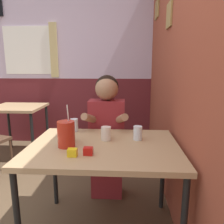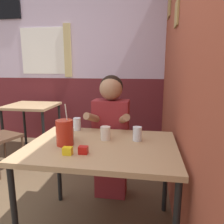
% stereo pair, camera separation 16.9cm
% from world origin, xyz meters
% --- Properties ---
extents(brick_wall_right, '(0.08, 4.50, 2.70)m').
position_xyz_m(brick_wall_right, '(1.35, 1.25, 1.35)').
color(brick_wall_right, brown).
rests_on(brick_wall_right, ground_plane).
extents(back_wall, '(5.65, 0.09, 2.70)m').
position_xyz_m(back_wall, '(-0.01, 2.53, 1.36)').
color(back_wall, silver).
rests_on(back_wall, ground_plane).
extents(main_table, '(1.08, 0.80, 0.74)m').
position_xyz_m(main_table, '(0.75, 0.40, 0.68)').
color(main_table, tan).
rests_on(main_table, ground_plane).
extents(background_table, '(0.70, 0.64, 0.74)m').
position_xyz_m(background_table, '(-0.63, 1.89, 0.64)').
color(background_table, tan).
rests_on(background_table, ground_plane).
extents(person_seated, '(0.42, 0.41, 1.22)m').
position_xyz_m(person_seated, '(0.73, 0.95, 0.66)').
color(person_seated, maroon).
rests_on(person_seated, ground_plane).
extents(cocktail_pitcher, '(0.12, 0.12, 0.30)m').
position_xyz_m(cocktail_pitcher, '(0.49, 0.35, 0.83)').
color(cocktail_pitcher, '#B22819').
rests_on(cocktail_pitcher, main_table).
extents(glass_near_pitcher, '(0.07, 0.07, 0.11)m').
position_xyz_m(glass_near_pitcher, '(0.46, 0.72, 0.80)').
color(glass_near_pitcher, silver).
rests_on(glass_near_pitcher, main_table).
extents(glass_center, '(0.07, 0.07, 0.09)m').
position_xyz_m(glass_center, '(0.49, 0.47, 0.79)').
color(glass_center, silver).
rests_on(glass_center, main_table).
extents(glass_far_side, '(0.08, 0.08, 0.10)m').
position_xyz_m(glass_far_side, '(0.76, 0.51, 0.79)').
color(glass_far_side, silver).
rests_on(glass_far_side, main_table).
extents(glass_by_brick, '(0.07, 0.07, 0.11)m').
position_xyz_m(glass_by_brick, '(1.00, 0.53, 0.80)').
color(glass_by_brick, silver).
rests_on(glass_by_brick, main_table).
extents(condiment_ketchup, '(0.06, 0.04, 0.05)m').
position_xyz_m(condiment_ketchup, '(0.67, 0.21, 0.77)').
color(condiment_ketchup, '#B7140F').
rests_on(condiment_ketchup, main_table).
extents(condiment_mustard, '(0.06, 0.04, 0.05)m').
position_xyz_m(condiment_mustard, '(0.57, 0.18, 0.77)').
color(condiment_mustard, yellow).
rests_on(condiment_mustard, main_table).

